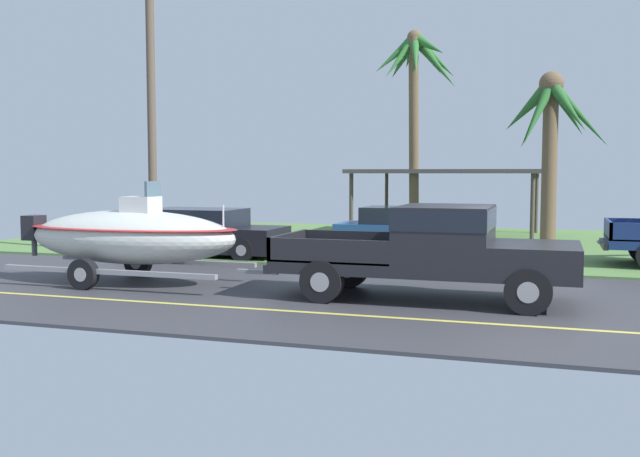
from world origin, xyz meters
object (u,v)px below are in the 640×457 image
object	(u,v)px
parked_sedan_near	(203,233)
boat_on_trailer	(131,236)
palm_tree_mid	(417,74)
parked_sedan_far	(412,231)
pickup_truck_towing	(443,247)
palm_tree_near_left	(551,129)
carport_awning	(450,173)
utility_pole	(151,102)

from	to	relation	value
parked_sedan_near	boat_on_trailer	bearing A→B (deg)	-80.40
palm_tree_mid	parked_sedan_far	bearing A→B (deg)	-81.43
pickup_truck_towing	palm_tree_mid	world-z (taller)	palm_tree_mid
parked_sedan_near	palm_tree_near_left	distance (m)	9.87
boat_on_trailer	carport_awning	size ratio (longest dim) A/B	0.95
boat_on_trailer	utility_pole	bearing A→B (deg)	115.73
pickup_truck_towing	palm_tree_near_left	bearing A→B (deg)	71.66
palm_tree_near_left	utility_pole	world-z (taller)	utility_pole
carport_awning	utility_pole	size ratio (longest dim) A/B	0.76
parked_sedan_far	palm_tree_near_left	bearing A→B (deg)	-30.14
boat_on_trailer	palm_tree_near_left	distance (m)	10.52
boat_on_trailer	palm_tree_mid	size ratio (longest dim) A/B	0.87
boat_on_trailer	parked_sedan_far	distance (m)	9.11
carport_awning	palm_tree_near_left	size ratio (longest dim) A/B	1.32
utility_pole	parked_sedan_far	bearing A→B (deg)	24.88
carport_awning	utility_pole	world-z (taller)	utility_pole
palm_tree_near_left	palm_tree_mid	bearing A→B (deg)	131.53
parked_sedan_near	utility_pole	world-z (taller)	utility_pole
boat_on_trailer	parked_sedan_near	world-z (taller)	boat_on_trailer
parked_sedan_near	utility_pole	bearing A→B (deg)	-164.16
parked_sedan_near	palm_tree_near_left	bearing A→B (deg)	3.34
palm_tree_near_left	palm_tree_mid	xyz separation A→B (m)	(-4.29, 4.84, 2.16)
parked_sedan_far	utility_pole	bearing A→B (deg)	-155.12
utility_pole	boat_on_trailer	bearing A→B (deg)	-64.27
pickup_truck_towing	parked_sedan_near	xyz separation A→B (m)	(-7.61, 4.98, -0.34)
carport_awning	palm_tree_mid	world-z (taller)	palm_tree_mid
palm_tree_mid	utility_pole	size ratio (longest dim) A/B	0.83
pickup_truck_towing	parked_sedan_near	bearing A→B (deg)	146.80
parked_sedan_near	palm_tree_near_left	xyz separation A→B (m)	(9.44, 0.55, 2.83)
parked_sedan_far	utility_pole	distance (m)	8.48
boat_on_trailer	pickup_truck_towing	bearing A→B (deg)	-0.00
carport_awning	palm_tree_mid	distance (m)	4.27
pickup_truck_towing	parked_sedan_near	distance (m)	9.10
parked_sedan_far	carport_awning	xyz separation A→B (m)	(0.39, 5.24, 1.74)
pickup_truck_towing	carport_awning	size ratio (longest dim) A/B	0.90
pickup_truck_towing	parked_sedan_far	size ratio (longest dim) A/B	1.27
palm_tree_mid	parked_sedan_near	bearing A→B (deg)	-133.67
pickup_truck_towing	parked_sedan_far	world-z (taller)	pickup_truck_towing
pickup_truck_towing	utility_pole	size ratio (longest dim) A/B	0.69
boat_on_trailer	palm_tree_mid	distance (m)	12.15
boat_on_trailer	utility_pole	world-z (taller)	utility_pole
boat_on_trailer	parked_sedan_far	bearing A→B (deg)	58.93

